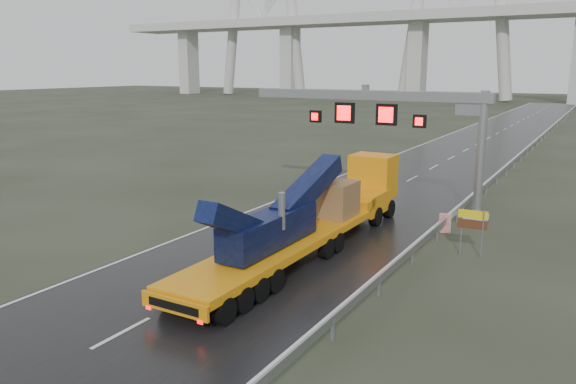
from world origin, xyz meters
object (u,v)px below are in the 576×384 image
Objects in this scene: exit_sign_pair at (472,224)px; sign_gantry at (398,117)px; heavy_haul_truck at (322,211)px; striped_barrier at (445,223)px.

sign_gantry is at bearing 126.91° from exit_sign_pair.
heavy_haul_truck is 6.91m from exit_sign_pair.
heavy_haul_truck is 8.26× the size of exit_sign_pair.
sign_gantry reaches higher than striped_barrier.
heavy_haul_truck is at bearing -137.99° from striped_barrier.
heavy_haul_truck reaches higher than striped_barrier.
striped_barrier is at bearing 46.80° from heavy_haul_truck.
sign_gantry is 7.23m from striped_barrier.
sign_gantry reaches higher than exit_sign_pair.
exit_sign_pair is (6.71, 1.66, -0.11)m from heavy_haul_truck.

